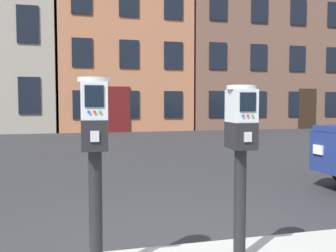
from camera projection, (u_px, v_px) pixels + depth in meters
parking_meter_near_kerb at (95, 141)px, 2.41m from camera, size 0.22×0.26×1.35m
parking_meter_twin_adjacent at (241, 141)px, 2.67m from camera, size 0.22×0.26×1.31m
townhouse_cream_stone at (122, 40)px, 18.94m from camera, size 6.28×5.19×9.26m
townhouse_orange_brick at (248, 47)px, 21.68m from camera, size 8.77×7.05×9.40m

